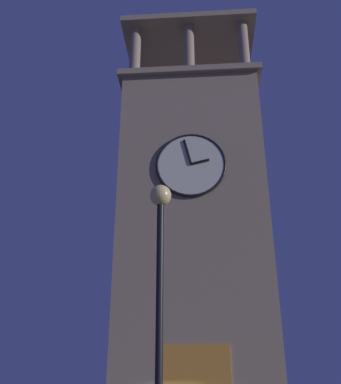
% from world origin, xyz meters
% --- Properties ---
extents(clocktower, '(8.68, 7.71, 27.24)m').
position_xyz_m(clocktower, '(-1.00, -5.06, 10.40)').
color(clocktower, gray).
rests_on(clocktower, ground_plane).
extents(street_lamp, '(0.44, 0.44, 5.84)m').
position_xyz_m(street_lamp, '(-0.64, 11.92, 4.00)').
color(street_lamp, black).
rests_on(street_lamp, ground_plane).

